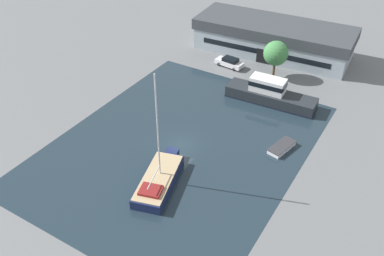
% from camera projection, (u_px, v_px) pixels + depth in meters
% --- Properties ---
extents(ground_plane, '(440.00, 440.00, 0.00)m').
position_uv_depth(ground_plane, '(180.00, 146.00, 53.24)').
color(ground_plane, slate).
extents(water_canal, '(28.62, 37.04, 0.01)m').
position_uv_depth(water_canal, '(180.00, 146.00, 53.24)').
color(water_canal, '#1E2D38').
rests_on(water_canal, ground).
extents(warehouse_building, '(27.19, 11.38, 5.35)m').
position_uv_depth(warehouse_building, '(273.00, 38.00, 73.14)').
color(warehouse_building, '#99A8B2').
rests_on(warehouse_building, ground).
extents(quay_tree_near_building, '(3.82, 3.82, 5.95)m').
position_uv_depth(quay_tree_near_building, '(276.00, 53.00, 65.27)').
color(quay_tree_near_building, brown).
rests_on(quay_tree_near_building, ground).
extents(parked_car, '(4.86, 2.25, 1.59)m').
position_uv_depth(parked_car, '(230.00, 62.00, 69.90)').
color(parked_car, silver).
rests_on(parked_car, ground).
extents(sailboat_moored, '(5.53, 10.09, 13.62)m').
position_uv_depth(sailboat_moored, '(159.00, 179.00, 47.23)').
color(sailboat_moored, '#19234C').
rests_on(sailboat_moored, water_canal).
extents(motor_cruiser, '(13.17, 3.98, 3.70)m').
position_uv_depth(motor_cruiser, '(270.00, 94.00, 60.79)').
color(motor_cruiser, '#23282D').
rests_on(motor_cruiser, water_canal).
extents(small_dinghy, '(2.54, 4.27, 0.63)m').
position_uv_depth(small_dinghy, '(282.00, 147.00, 52.46)').
color(small_dinghy, white).
rests_on(small_dinghy, water_canal).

